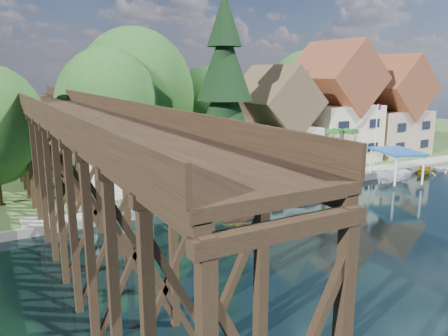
% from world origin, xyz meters
% --- Properties ---
extents(ground, '(140.00, 140.00, 0.00)m').
position_xyz_m(ground, '(0.00, 0.00, 0.00)').
color(ground, black).
rests_on(ground, ground).
extents(bank, '(140.00, 52.00, 0.50)m').
position_xyz_m(bank, '(0.00, 34.00, 0.25)').
color(bank, '#304B1E').
rests_on(bank, ground).
extents(seawall, '(60.00, 0.40, 0.62)m').
position_xyz_m(seawall, '(4.00, 8.00, 0.31)').
color(seawall, slate).
rests_on(seawall, ground).
extents(promenade, '(50.00, 2.60, 0.06)m').
position_xyz_m(promenade, '(6.00, 9.30, 0.53)').
color(promenade, gray).
rests_on(promenade, bank).
extents(trestle_bridge, '(4.12, 44.18, 9.30)m').
position_xyz_m(trestle_bridge, '(-16.00, 5.17, 5.35)').
color(trestle_bridge, black).
rests_on(trestle_bridge, ground).
extents(house_left, '(7.64, 8.64, 11.02)m').
position_xyz_m(house_left, '(7.00, 16.00, 5.14)').
color(house_left, silver).
rests_on(house_left, bank).
extents(house_center, '(8.65, 9.18, 13.89)m').
position_xyz_m(house_center, '(16.00, 16.50, 6.42)').
color(house_center, beige).
rests_on(house_center, bank).
extents(house_right, '(8.15, 8.64, 12.45)m').
position_xyz_m(house_right, '(25.00, 16.00, 5.78)').
color(house_right, tan).
rests_on(house_right, bank).
extents(shed, '(5.09, 5.40, 7.85)m').
position_xyz_m(shed, '(-11.00, 14.50, 3.83)').
color(shed, silver).
rests_on(shed, bank).
extents(bg_trees, '(49.90, 13.30, 10.57)m').
position_xyz_m(bg_trees, '(1.00, 21.25, 7.29)').
color(bg_trees, '#382314').
rests_on(bg_trees, bank).
extents(shrubs, '(15.76, 2.47, 1.70)m').
position_xyz_m(shrubs, '(-4.60, 9.26, 1.23)').
color(shrubs, '#163D16').
rests_on(shrubs, bank).
extents(conifer, '(7.00, 7.00, 17.24)m').
position_xyz_m(conifer, '(-0.85, 12.91, 8.80)').
color(conifer, '#382314').
rests_on(conifer, bank).
extents(palm_tree, '(4.36, 4.36, 4.66)m').
position_xyz_m(palm_tree, '(12.26, 11.03, 4.56)').
color(palm_tree, '#382314').
rests_on(palm_tree, bank).
extents(flagpole, '(1.00, 0.46, 6.85)m').
position_xyz_m(flagpole, '(17.43, 11.06, 4.70)').
color(flagpole, white).
rests_on(flagpole, bank).
extents(tugboat, '(3.68, 2.51, 2.45)m').
position_xyz_m(tugboat, '(-3.17, 6.09, 0.73)').
color(tugboat, red).
rests_on(tugboat, ground).
extents(boat_white_a, '(4.86, 4.41, 0.82)m').
position_xyz_m(boat_white_a, '(2.33, 5.74, 0.41)').
color(boat_white_a, silver).
rests_on(boat_white_a, ground).
extents(boat_canopy, '(4.92, 5.93, 3.27)m').
position_xyz_m(boat_canopy, '(14.52, 5.80, 1.41)').
color(boat_canopy, silver).
rests_on(boat_canopy, ground).
extents(boat_yellow, '(2.95, 2.62, 1.42)m').
position_xyz_m(boat_yellow, '(20.41, 6.77, 0.71)').
color(boat_yellow, yellow).
rests_on(boat_yellow, ground).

